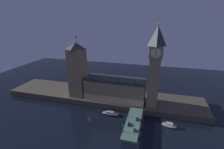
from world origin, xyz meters
TOP-DOWN VIEW (x-y plane):
  - ground_plane at (0.00, 0.00)m, footprint 400.00×400.00m
  - embankment at (0.00, 39.00)m, footprint 220.00×42.00m
  - parliament_hall at (17.06, 31.42)m, footprint 62.33×22.21m
  - clock_tower at (55.46, 26.42)m, footprint 12.11×12.22m
  - victoria_tower at (-24.36, 29.44)m, footprint 16.20×16.20m
  - bridge at (42.22, -5.00)m, footprint 12.10×46.00m
  - car_northbound_trail at (39.56, -9.96)m, footprint 2.04×4.76m
  - car_southbound_lead at (44.88, -16.15)m, footprint 1.92×4.08m
  - car_southbound_trail at (44.88, -0.98)m, footprint 2.00×4.69m
  - pedestrian_near_rail at (36.90, -19.05)m, footprint 0.38×0.38m
  - pedestrian_mid_walk at (47.54, -5.21)m, footprint 0.38×0.38m
  - pedestrian_far_rail at (36.90, 2.39)m, footprint 0.38×0.38m
  - street_lamp_near at (36.50, -19.72)m, footprint 1.34×0.60m
  - boat_upstream at (17.95, 9.49)m, footprint 17.01×5.11m
  - boat_downstream at (71.89, 5.69)m, footprint 13.23×6.86m

SIDE VIEW (x-z plane):
  - ground_plane at x=0.00m, z-range 0.00..0.00m
  - boat_upstream at x=17.95m, z-range -0.48..3.12m
  - boat_downstream at x=71.89m, z-range -0.52..3.34m
  - embankment at x=0.00m, z-range 0.00..6.25m
  - bridge at x=42.22m, z-range 1.27..7.76m
  - car_southbound_lead at x=44.88m, z-range 6.44..7.76m
  - car_northbound_trail at x=39.56m, z-range 6.44..7.84m
  - car_southbound_trail at x=44.88m, z-range 6.44..7.98m
  - pedestrian_far_rail at x=36.90m, z-range 6.52..8.09m
  - pedestrian_mid_walk at x=47.54m, z-range 6.53..8.23m
  - pedestrian_near_rail at x=36.90m, z-range 6.55..8.40m
  - street_lamp_near at x=36.50m, z-range 7.27..13.50m
  - parliament_hall at x=17.06m, z-range 3.89..31.96m
  - victoria_tower at x=-24.36m, z-range 3.37..68.52m
  - clock_tower at x=55.46m, z-range 8.61..86.89m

